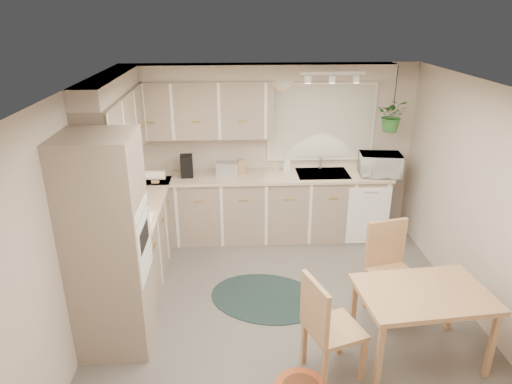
% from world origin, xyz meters
% --- Properties ---
extents(floor, '(4.20, 4.20, 0.00)m').
position_xyz_m(floor, '(0.00, 0.00, 0.00)').
color(floor, '#605A55').
rests_on(floor, ground).
extents(ceiling, '(4.20, 4.20, 0.00)m').
position_xyz_m(ceiling, '(0.00, 0.00, 2.40)').
color(ceiling, silver).
rests_on(ceiling, wall_back).
extents(wall_back, '(4.00, 0.04, 2.40)m').
position_xyz_m(wall_back, '(0.00, 2.10, 1.20)').
color(wall_back, '#BEAE9D').
rests_on(wall_back, floor).
extents(wall_front, '(4.00, 0.04, 2.40)m').
position_xyz_m(wall_front, '(0.00, -2.10, 1.20)').
color(wall_front, '#BEAE9D').
rests_on(wall_front, floor).
extents(wall_left, '(0.04, 4.20, 2.40)m').
position_xyz_m(wall_left, '(-2.00, 0.00, 1.20)').
color(wall_left, '#BEAE9D').
rests_on(wall_left, floor).
extents(wall_right, '(0.04, 4.20, 2.40)m').
position_xyz_m(wall_right, '(2.00, 0.00, 1.20)').
color(wall_right, '#BEAE9D').
rests_on(wall_right, floor).
extents(base_cab_left, '(0.60, 1.85, 0.90)m').
position_xyz_m(base_cab_left, '(-1.70, 0.88, 0.45)').
color(base_cab_left, gray).
rests_on(base_cab_left, floor).
extents(base_cab_back, '(3.60, 0.60, 0.90)m').
position_xyz_m(base_cab_back, '(-0.20, 1.80, 0.45)').
color(base_cab_back, gray).
rests_on(base_cab_back, floor).
extents(counter_left, '(0.64, 1.89, 0.04)m').
position_xyz_m(counter_left, '(-1.69, 0.88, 0.92)').
color(counter_left, '#CBB294').
rests_on(counter_left, base_cab_left).
extents(counter_back, '(3.64, 0.64, 0.04)m').
position_xyz_m(counter_back, '(-0.20, 1.79, 0.92)').
color(counter_back, '#CBB294').
rests_on(counter_back, base_cab_back).
extents(oven_stack, '(0.65, 0.65, 2.10)m').
position_xyz_m(oven_stack, '(-1.68, -0.38, 1.05)').
color(oven_stack, gray).
rests_on(oven_stack, floor).
extents(wall_oven_face, '(0.02, 0.56, 0.58)m').
position_xyz_m(wall_oven_face, '(-1.35, -0.38, 1.05)').
color(wall_oven_face, white).
rests_on(wall_oven_face, oven_stack).
extents(upper_cab_left, '(0.35, 2.00, 0.75)m').
position_xyz_m(upper_cab_left, '(-1.82, 1.00, 1.83)').
color(upper_cab_left, gray).
rests_on(upper_cab_left, wall_left).
extents(upper_cab_back, '(2.00, 0.35, 0.75)m').
position_xyz_m(upper_cab_back, '(-1.00, 1.93, 1.83)').
color(upper_cab_back, gray).
rests_on(upper_cab_back, wall_back).
extents(soffit_left, '(0.30, 2.00, 0.20)m').
position_xyz_m(soffit_left, '(-1.85, 1.00, 2.30)').
color(soffit_left, '#BEAE9D').
rests_on(soffit_left, wall_left).
extents(soffit_back, '(3.60, 0.30, 0.20)m').
position_xyz_m(soffit_back, '(-0.20, 1.95, 2.30)').
color(soffit_back, '#BEAE9D').
rests_on(soffit_back, wall_back).
extents(cooktop, '(0.52, 0.58, 0.02)m').
position_xyz_m(cooktop, '(-1.68, 0.30, 0.94)').
color(cooktop, white).
rests_on(cooktop, counter_left).
extents(range_hood, '(0.40, 0.60, 0.14)m').
position_xyz_m(range_hood, '(-1.70, 0.30, 1.40)').
color(range_hood, white).
rests_on(range_hood, upper_cab_left).
extents(window_blinds, '(1.40, 0.02, 1.00)m').
position_xyz_m(window_blinds, '(0.70, 2.07, 1.60)').
color(window_blinds, beige).
rests_on(window_blinds, wall_back).
extents(window_frame, '(1.50, 0.02, 1.10)m').
position_xyz_m(window_frame, '(0.70, 2.08, 1.60)').
color(window_frame, silver).
rests_on(window_frame, wall_back).
extents(sink, '(0.70, 0.48, 0.10)m').
position_xyz_m(sink, '(0.70, 1.80, 0.90)').
color(sink, '#B1B5BA').
rests_on(sink, counter_back).
extents(dishwasher_front, '(0.58, 0.02, 0.83)m').
position_xyz_m(dishwasher_front, '(1.30, 1.49, 0.42)').
color(dishwasher_front, white).
rests_on(dishwasher_front, base_cab_back).
extents(track_light_bar, '(0.80, 0.04, 0.04)m').
position_xyz_m(track_light_bar, '(0.70, 1.55, 2.33)').
color(track_light_bar, white).
rests_on(track_light_bar, ceiling).
extents(wall_clock, '(0.30, 0.03, 0.30)m').
position_xyz_m(wall_clock, '(0.15, 2.07, 2.18)').
color(wall_clock, gold).
rests_on(wall_clock, wall_back).
extents(dining_table, '(1.21, 0.87, 0.72)m').
position_xyz_m(dining_table, '(1.15, -0.74, 0.36)').
color(dining_table, tan).
rests_on(dining_table, floor).
extents(chair_left, '(0.58, 0.58, 0.99)m').
position_xyz_m(chair_left, '(0.32, -0.89, 0.49)').
color(chair_left, tan).
rests_on(chair_left, floor).
extents(chair_back, '(0.57, 0.57, 1.02)m').
position_xyz_m(chair_back, '(1.12, -0.09, 0.51)').
color(chair_back, tan).
rests_on(chair_back, floor).
extents(braided_rug, '(1.53, 1.33, 0.01)m').
position_xyz_m(braided_rug, '(-0.19, 0.27, 0.01)').
color(braided_rug, black).
rests_on(braided_rug, floor).
extents(microwave, '(0.58, 0.36, 0.37)m').
position_xyz_m(microwave, '(1.46, 1.70, 1.13)').
color(microwave, white).
rests_on(microwave, counter_back).
extents(soap_bottle, '(0.11, 0.22, 0.10)m').
position_xyz_m(soap_bottle, '(0.22, 1.95, 0.99)').
color(soap_bottle, white).
rests_on(soap_bottle, counter_back).
extents(hanging_plant, '(0.51, 0.53, 0.34)m').
position_xyz_m(hanging_plant, '(1.56, 1.70, 1.72)').
color(hanging_plant, '#2E6829').
rests_on(hanging_plant, ceiling).
extents(coffee_maker, '(0.18, 0.21, 0.29)m').
position_xyz_m(coffee_maker, '(-1.16, 1.80, 1.09)').
color(coffee_maker, black).
rests_on(coffee_maker, counter_back).
extents(toaster, '(0.32, 0.21, 0.18)m').
position_xyz_m(toaster, '(-0.61, 1.82, 1.03)').
color(toaster, '#B1B5BA').
rests_on(toaster, counter_back).
extents(knife_block, '(0.11, 0.11, 0.21)m').
position_xyz_m(knife_block, '(-0.42, 1.85, 1.04)').
color(knife_block, tan).
rests_on(knife_block, counter_back).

